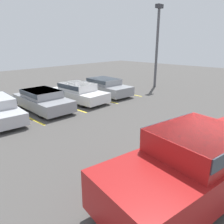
{
  "coord_description": "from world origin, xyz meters",
  "views": [
    {
      "loc": [
        -6.38,
        -1.52,
        3.84
      ],
      "look_at": [
        0.06,
        4.5,
        1.0
      ],
      "focal_mm": 35.0,
      "sensor_mm": 36.0,
      "label": 1
    }
  ],
  "objects_px": {
    "parked_sedan_d": "(105,86)",
    "parked_sedan_b": "(43,99)",
    "parked_sedan_c": "(78,92)",
    "pickup_truck": "(203,160)",
    "light_post": "(157,41)",
    "wheel_stop_curb": "(83,89)"
  },
  "relations": [
    {
      "from": "parked_sedan_b",
      "to": "wheel_stop_curb",
      "type": "distance_m",
      "value": 5.77
    },
    {
      "from": "light_post",
      "to": "parked_sedan_d",
      "type": "bearing_deg",
      "value": 167.69
    },
    {
      "from": "pickup_truck",
      "to": "light_post",
      "type": "distance_m",
      "value": 14.72
    },
    {
      "from": "parked_sedan_b",
      "to": "parked_sedan_c",
      "type": "relative_size",
      "value": 1.0
    },
    {
      "from": "parked_sedan_b",
      "to": "parked_sedan_d",
      "type": "height_order",
      "value": "parked_sedan_d"
    },
    {
      "from": "pickup_truck",
      "to": "parked_sedan_c",
      "type": "xyz_separation_m",
      "value": [
        3.63,
        9.73,
        -0.27
      ]
    },
    {
      "from": "parked_sedan_d",
      "to": "parked_sedan_b",
      "type": "bearing_deg",
      "value": -83.14
    },
    {
      "from": "parked_sedan_d",
      "to": "light_post",
      "type": "distance_m",
      "value": 6.24
    },
    {
      "from": "parked_sedan_c",
      "to": "parked_sedan_d",
      "type": "xyz_separation_m",
      "value": [
        2.64,
        0.13,
        -0.01
      ]
    },
    {
      "from": "pickup_truck",
      "to": "parked_sedan_d",
      "type": "bearing_deg",
      "value": 68.28
    },
    {
      "from": "parked_sedan_c",
      "to": "parked_sedan_d",
      "type": "bearing_deg",
      "value": 91.98
    },
    {
      "from": "light_post",
      "to": "wheel_stop_curb",
      "type": "distance_m",
      "value": 7.49
    },
    {
      "from": "light_post",
      "to": "wheel_stop_curb",
      "type": "height_order",
      "value": "light_post"
    },
    {
      "from": "pickup_truck",
      "to": "wheel_stop_curb",
      "type": "distance_m",
      "value": 13.74
    },
    {
      "from": "pickup_truck",
      "to": "parked_sedan_c",
      "type": "relative_size",
      "value": 1.47
    },
    {
      "from": "pickup_truck",
      "to": "parked_sedan_b",
      "type": "height_order",
      "value": "pickup_truck"
    },
    {
      "from": "pickup_truck",
      "to": "parked_sedan_d",
      "type": "relative_size",
      "value": 1.39
    },
    {
      "from": "light_post",
      "to": "parked_sedan_c",
      "type": "bearing_deg",
      "value": 172.7
    },
    {
      "from": "parked_sedan_c",
      "to": "light_post",
      "type": "distance_m",
      "value": 8.55
    },
    {
      "from": "pickup_truck",
      "to": "light_post",
      "type": "height_order",
      "value": "light_post"
    },
    {
      "from": "parked_sedan_c",
      "to": "parked_sedan_b",
      "type": "bearing_deg",
      "value": -90.3
    },
    {
      "from": "pickup_truck",
      "to": "light_post",
      "type": "xyz_separation_m",
      "value": [
        11.48,
        8.73,
        2.96
      ]
    }
  ]
}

